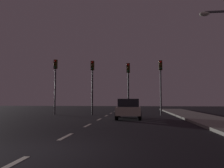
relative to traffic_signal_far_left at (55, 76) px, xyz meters
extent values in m
plane|color=black|center=(5.17, -8.05, -3.72)|extent=(80.00, 80.00, 0.00)
cube|color=silver|center=(5.17, -16.25, -3.71)|extent=(0.16, 1.60, 0.01)
cube|color=silver|center=(5.17, -12.45, -3.71)|extent=(0.16, 1.60, 0.01)
cube|color=silver|center=(5.17, -8.65, -3.71)|extent=(0.16, 1.60, 0.01)
cube|color=silver|center=(5.17, -4.85, -3.71)|extent=(0.16, 1.60, 0.01)
cube|color=silver|center=(5.17, -1.05, -3.71)|extent=(0.16, 1.60, 0.01)
cube|color=silver|center=(5.17, 2.75, -3.71)|extent=(0.16, 1.60, 0.01)
cube|color=silver|center=(5.17, 6.55, -3.71)|extent=(0.16, 1.60, 0.01)
cylinder|color=#4C4C51|center=(0.00, 0.02, -1.05)|extent=(0.14, 0.14, 5.34)
cube|color=#382D0C|center=(0.00, 0.02, 1.18)|extent=(0.32, 0.24, 0.90)
sphere|color=red|center=(0.00, -0.14, 1.48)|extent=(0.20, 0.20, 0.20)
sphere|color=#3F2D0C|center=(0.00, -0.14, 1.18)|extent=(0.20, 0.20, 0.20)
sphere|color=#0C3319|center=(0.00, -0.14, 0.88)|extent=(0.20, 0.20, 0.20)
cylinder|color=#2D2D30|center=(3.67, 0.02, -1.14)|extent=(0.14, 0.14, 5.15)
cube|color=#382D0C|center=(3.67, 0.02, 0.98)|extent=(0.32, 0.24, 0.90)
sphere|color=red|center=(3.67, -0.14, 1.28)|extent=(0.20, 0.20, 0.20)
sphere|color=#3F2D0C|center=(3.67, -0.14, 0.98)|extent=(0.20, 0.20, 0.20)
sphere|color=#0C3319|center=(3.67, -0.14, 0.68)|extent=(0.20, 0.20, 0.20)
cylinder|color=black|center=(7.10, 0.02, -1.29)|extent=(0.14, 0.14, 4.86)
cube|color=#382D0C|center=(7.10, 0.02, 0.69)|extent=(0.32, 0.24, 0.90)
sphere|color=red|center=(7.10, -0.14, 0.99)|extent=(0.20, 0.20, 0.20)
sphere|color=#3F2D0C|center=(7.10, -0.14, 0.69)|extent=(0.20, 0.20, 0.20)
sphere|color=#0C3319|center=(7.10, -0.14, 0.39)|extent=(0.20, 0.20, 0.20)
cylinder|color=#4C4C51|center=(10.09, 0.02, -1.18)|extent=(0.14, 0.14, 5.07)
cube|color=#382D0C|center=(10.09, 0.02, 0.90)|extent=(0.32, 0.24, 0.90)
sphere|color=red|center=(10.09, -0.14, 1.20)|extent=(0.20, 0.20, 0.20)
sphere|color=#3F2D0C|center=(10.09, -0.14, 0.90)|extent=(0.20, 0.20, 0.20)
sphere|color=#0C3319|center=(10.09, -0.14, 0.60)|extent=(0.20, 0.20, 0.20)
cube|color=beige|center=(7.25, -3.97, -3.11)|extent=(1.77, 3.83, 0.58)
cube|color=black|center=(7.25, -4.16, -2.53)|extent=(1.53, 1.74, 0.58)
cylinder|color=black|center=(6.43, -2.63, -3.40)|extent=(0.23, 0.64, 0.64)
cylinder|color=black|center=(8.02, -2.61, -3.40)|extent=(0.23, 0.64, 0.64)
cylinder|color=black|center=(6.48, -5.34, -3.40)|extent=(0.23, 0.64, 0.64)
cylinder|color=black|center=(8.06, -5.31, -3.40)|extent=(0.23, 0.64, 0.64)
cube|color=#4C4C51|center=(12.35, -7.96, 2.66)|extent=(1.24, 0.10, 0.10)
ellipsoid|color=silver|center=(11.73, -7.96, 2.56)|extent=(0.56, 0.36, 0.24)
camera|label=1|loc=(7.84, -20.74, -2.34)|focal=35.58mm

